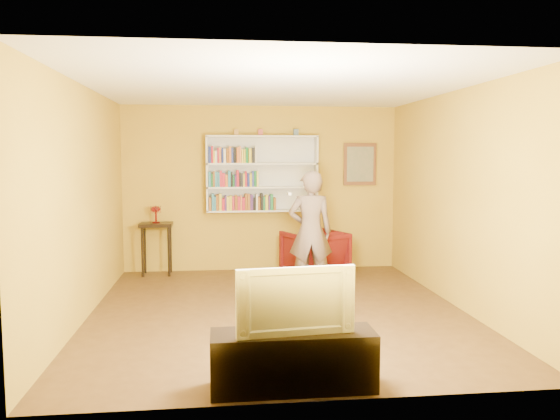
% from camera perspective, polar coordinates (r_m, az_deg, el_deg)
% --- Properties ---
extents(room_shell, '(5.30, 5.80, 2.88)m').
position_cam_1_polar(room_shell, '(6.57, -0.22, -1.93)').
color(room_shell, '#472F16').
rests_on(room_shell, ground).
extents(bookshelf, '(1.80, 0.29, 1.23)m').
position_cam_1_polar(bookshelf, '(8.92, -1.91, 3.79)').
color(bookshelf, silver).
rests_on(bookshelf, room_shell).
extents(books_row_lower, '(1.07, 0.19, 0.27)m').
position_cam_1_polar(books_row_lower, '(8.82, -3.95, 0.76)').
color(books_row_lower, brown).
rests_on(books_row_lower, bookshelf).
extents(books_row_middle, '(0.79, 0.19, 0.27)m').
position_cam_1_polar(books_row_middle, '(8.79, -4.90, 3.20)').
color(books_row_middle, teal).
rests_on(books_row_middle, bookshelf).
extents(books_row_upper, '(0.77, 0.19, 0.27)m').
position_cam_1_polar(books_row_upper, '(8.78, -5.00, 5.70)').
color(books_row_upper, navy).
rests_on(books_row_upper, bookshelf).
extents(ornament_left, '(0.07, 0.07, 0.10)m').
position_cam_1_polar(ornament_left, '(8.84, -4.60, 8.09)').
color(ornament_left, '#A87630').
rests_on(ornament_left, bookshelf).
extents(ornament_centre, '(0.07, 0.07, 0.10)m').
position_cam_1_polar(ornament_centre, '(8.86, -2.07, 8.12)').
color(ornament_centre, '#A83F38').
rests_on(ornament_centre, bookshelf).
extents(ornament_right, '(0.08, 0.08, 0.11)m').
position_cam_1_polar(ornament_right, '(8.92, 1.67, 8.11)').
color(ornament_right, '#486178').
rests_on(ornament_right, bookshelf).
extents(framed_painting, '(0.55, 0.05, 0.70)m').
position_cam_1_polar(framed_painting, '(9.24, 8.35, 4.76)').
color(framed_painting, brown).
rests_on(framed_painting, room_shell).
extents(console_table, '(0.51, 0.39, 0.83)m').
position_cam_1_polar(console_table, '(8.86, -12.80, -2.24)').
color(console_table, black).
rests_on(console_table, ground).
extents(ruby_lustre, '(0.16, 0.17, 0.27)m').
position_cam_1_polar(ruby_lustre, '(8.82, -12.85, -0.07)').
color(ruby_lustre, maroon).
rests_on(ruby_lustre, console_table).
extents(armchair, '(1.07, 1.08, 0.76)m').
position_cam_1_polar(armchair, '(8.39, 3.63, -4.70)').
color(armchair, '#440406').
rests_on(armchair, ground).
extents(person, '(0.64, 0.44, 1.68)m').
position_cam_1_polar(person, '(7.60, 3.20, -2.24)').
color(person, brown).
rests_on(person, ground).
extents(game_remote, '(0.04, 0.15, 0.04)m').
position_cam_1_polar(game_remote, '(7.22, 0.97, 1.72)').
color(game_remote, white).
rests_on(game_remote, person).
extents(tv_cabinet, '(1.33, 0.40, 0.47)m').
position_cam_1_polar(tv_cabinet, '(4.57, 1.38, -15.43)').
color(tv_cabinet, black).
rests_on(tv_cabinet, ground).
extents(television, '(0.96, 0.22, 0.55)m').
position_cam_1_polar(television, '(4.41, 1.39, -9.24)').
color(television, black).
rests_on(television, tv_cabinet).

